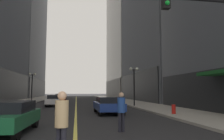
# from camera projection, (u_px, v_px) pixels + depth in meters

# --- Properties ---
(ground_plane) EXTENTS (200.00, 200.00, 0.00)m
(ground_plane) POSITION_uv_depth(u_px,v_px,m) (76.00, 101.00, 37.86)
(ground_plane) COLOR #262628
(sidewalk_left) EXTENTS (4.50, 78.00, 0.15)m
(sidewalk_left) POSITION_uv_depth(u_px,v_px,m) (26.00, 101.00, 36.55)
(sidewalk_left) COLOR #9E9991
(sidewalk_left) RESTS_ON ground
(sidewalk_right) EXTENTS (4.50, 78.00, 0.15)m
(sidewalk_right) POSITION_uv_depth(u_px,v_px,m) (123.00, 100.00, 39.19)
(sidewalk_right) COLOR #9E9991
(sidewalk_right) RESTS_ON ground
(lane_centre_stripe) EXTENTS (0.16, 70.00, 0.01)m
(lane_centre_stripe) POSITION_uv_depth(u_px,v_px,m) (76.00, 101.00, 37.87)
(lane_centre_stripe) COLOR #E5D64C
(lane_centre_stripe) RESTS_ON ground
(building_right_far) EXTENTS (10.16, 26.00, 48.55)m
(building_right_far) POSITION_uv_depth(u_px,v_px,m) (128.00, 18.00, 67.22)
(building_right_far) COLOR #A8A399
(building_right_far) RESTS_ON ground
(car_green) EXTENTS (1.98, 4.19, 1.32)m
(car_green) POSITION_uv_depth(u_px,v_px,m) (9.00, 116.00, 9.22)
(car_green) COLOR #196038
(car_green) RESTS_ON ground
(car_blue) EXTENTS (1.99, 4.51, 1.32)m
(car_blue) POSITION_uv_depth(u_px,v_px,m) (108.00, 104.00, 17.04)
(car_blue) COLOR navy
(car_blue) RESTS_ON ground
(car_white) EXTENTS (1.93, 4.18, 1.32)m
(car_white) POSITION_uv_depth(u_px,v_px,m) (55.00, 100.00, 25.69)
(car_white) COLOR silver
(car_white) RESTS_ON ground
(car_maroon) EXTENTS (1.82, 4.42, 1.32)m
(car_maroon) POSITION_uv_depth(u_px,v_px,m) (61.00, 97.00, 35.31)
(car_maroon) COLOR maroon
(car_maroon) RESTS_ON ground
(pedestrian_in_blue_hoodie) EXTENTS (0.41, 0.41, 1.70)m
(pedestrian_in_blue_hoodie) POSITION_uv_depth(u_px,v_px,m) (121.00, 109.00, 9.55)
(pedestrian_in_blue_hoodie) COLOR black
(pedestrian_in_blue_hoodie) RESTS_ON ground
(pedestrian_in_tan_trench) EXTENTS (0.48, 0.48, 1.76)m
(pedestrian_in_tan_trench) POSITION_uv_depth(u_px,v_px,m) (62.00, 120.00, 5.53)
(pedestrian_in_tan_trench) COLOR black
(pedestrian_in_tan_trench) RESTS_ON ground
(traffic_light_near_right) EXTENTS (3.43, 0.35, 5.65)m
(traffic_light_near_right) POSITION_uv_depth(u_px,v_px,m) (221.00, 38.00, 8.20)
(traffic_light_near_right) COLOR black
(traffic_light_near_right) RESTS_ON ground
(street_lamp_left_far) EXTENTS (1.06, 0.36, 4.43)m
(street_lamp_left_far) POSITION_uv_depth(u_px,v_px,m) (32.00, 81.00, 31.94)
(street_lamp_left_far) COLOR black
(street_lamp_left_far) RESTS_ON ground
(street_lamp_right_mid) EXTENTS (1.06, 0.36, 4.43)m
(street_lamp_right_mid) POSITION_uv_depth(u_px,v_px,m) (134.00, 78.00, 24.56)
(street_lamp_right_mid) COLOR black
(street_lamp_right_mid) RESTS_ON ground
(fire_hydrant_right) EXTENTS (0.28, 0.28, 0.80)m
(fire_hydrant_right) POSITION_uv_depth(u_px,v_px,m) (174.00, 110.00, 15.58)
(fire_hydrant_right) COLOR red
(fire_hydrant_right) RESTS_ON ground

